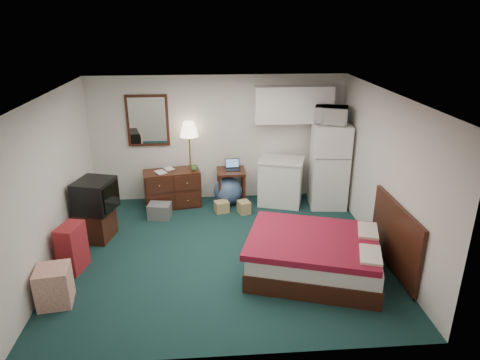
{
  "coord_description": "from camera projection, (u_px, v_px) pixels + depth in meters",
  "views": [
    {
      "loc": [
        -0.21,
        -5.98,
        3.54
      ],
      "look_at": [
        0.27,
        0.07,
        1.2
      ],
      "focal_mm": 32.0,
      "sensor_mm": 36.0,
      "label": 1
    }
  ],
  "objects": [
    {
      "name": "floor",
      "position": [
        224.0,
        252.0,
        6.85
      ],
      "size": [
        5.0,
        4.5,
        0.01
      ],
      "primitive_type": "cube",
      "color": "#163639",
      "rests_on": "ground"
    },
    {
      "name": "ceiling",
      "position": [
        221.0,
        95.0,
        5.95
      ],
      "size": [
        5.0,
        4.5,
        0.01
      ],
      "primitive_type": "cube",
      "color": "silver",
      "rests_on": "walls"
    },
    {
      "name": "walls",
      "position": [
        223.0,
        179.0,
        6.4
      ],
      "size": [
        5.01,
        4.51,
        2.5
      ],
      "color": "silver",
      "rests_on": "floor"
    },
    {
      "name": "mirror",
      "position": [
        148.0,
        121.0,
        8.23
      ],
      "size": [
        0.8,
        0.06,
        1.0
      ],
      "primitive_type": null,
      "color": "white",
      "rests_on": "walls"
    },
    {
      "name": "upper_cabinets",
      "position": [
        293.0,
        104.0,
        8.19
      ],
      "size": [
        1.5,
        0.35,
        0.7
      ],
      "primitive_type": null,
      "color": "white",
      "rests_on": "walls"
    },
    {
      "name": "headboard",
      "position": [
        395.0,
        237.0,
        6.17
      ],
      "size": [
        0.06,
        1.56,
        1.0
      ],
      "primitive_type": null,
      "color": "black",
      "rests_on": "walls"
    },
    {
      "name": "dresser",
      "position": [
        172.0,
        188.0,
        8.39
      ],
      "size": [
        1.14,
        0.68,
        0.73
      ],
      "primitive_type": null,
      "rotation": [
        0.0,
        0.0,
        0.18
      ],
      "color": "black",
      "rests_on": "floor"
    },
    {
      "name": "floor_lamp",
      "position": [
        190.0,
        163.0,
        8.42
      ],
      "size": [
        0.39,
        0.39,
        1.65
      ],
      "primitive_type": null,
      "rotation": [
        0.0,
        0.0,
        0.1
      ],
      "color": "gold",
      "rests_on": "floor"
    },
    {
      "name": "desk",
      "position": [
        231.0,
        187.0,
        8.54
      ],
      "size": [
        0.55,
        0.55,
        0.69
      ],
      "primitive_type": null,
      "rotation": [
        0.0,
        0.0,
        0.02
      ],
      "color": "black",
      "rests_on": "floor"
    },
    {
      "name": "exercise_ball",
      "position": [
        228.0,
        191.0,
        8.5
      ],
      "size": [
        0.68,
        0.68,
        0.56
      ],
      "primitive_type": "sphere",
      "rotation": [
        0.0,
        0.0,
        0.26
      ],
      "color": "#38507F",
      "rests_on": "floor"
    },
    {
      "name": "kitchen_counter",
      "position": [
        281.0,
        182.0,
        8.48
      ],
      "size": [
        0.96,
        0.83,
        0.89
      ],
      "primitive_type": null,
      "rotation": [
        0.0,
        0.0,
        -0.3
      ],
      "color": "white",
      "rests_on": "floor"
    },
    {
      "name": "fridge",
      "position": [
        329.0,
        166.0,
        8.27
      ],
      "size": [
        0.75,
        0.75,
        1.65
      ],
      "primitive_type": null,
      "rotation": [
        0.0,
        0.0,
        -0.1
      ],
      "color": "white",
      "rests_on": "floor"
    },
    {
      "name": "bed",
      "position": [
        314.0,
        256.0,
        6.18
      ],
      "size": [
        2.17,
        1.9,
        0.58
      ],
      "primitive_type": null,
      "rotation": [
        0.0,
        0.0,
        -0.3
      ],
      "color": "maroon",
      "rests_on": "floor"
    },
    {
      "name": "tv_stand",
      "position": [
        96.0,
        224.0,
        7.19
      ],
      "size": [
        0.62,
        0.66,
        0.52
      ],
      "primitive_type": null,
      "rotation": [
        0.0,
        0.0,
        -0.21
      ],
      "color": "black",
      "rests_on": "floor"
    },
    {
      "name": "suitcase",
      "position": [
        72.0,
        248.0,
        6.26
      ],
      "size": [
        0.37,
        0.5,
        0.72
      ],
      "primitive_type": null,
      "rotation": [
        0.0,
        0.0,
        -0.24
      ],
      "color": "maroon",
      "rests_on": "floor"
    },
    {
      "name": "retail_box",
      "position": [
        54.0,
        286.0,
        5.55
      ],
      "size": [
        0.47,
        0.47,
        0.52
      ],
      "primitive_type": null,
      "rotation": [
        0.0,
        0.0,
        0.14
      ],
      "color": "silver",
      "rests_on": "floor"
    },
    {
      "name": "file_bin",
      "position": [
        160.0,
        211.0,
        7.95
      ],
      "size": [
        0.44,
        0.36,
        0.28
      ],
      "primitive_type": null,
      "rotation": [
        0.0,
        0.0,
        -0.15
      ],
      "color": "slate",
      "rests_on": "floor"
    },
    {
      "name": "cardboard_box_a",
      "position": [
        222.0,
        207.0,
        8.21
      ],
      "size": [
        0.3,
        0.28,
        0.22
      ],
      "primitive_type": null,
      "rotation": [
        0.0,
        0.0,
        0.28
      ],
      "color": "#958052",
      "rests_on": "floor"
    },
    {
      "name": "cardboard_box_b",
      "position": [
        244.0,
        207.0,
        8.16
      ],
      "size": [
        0.27,
        0.29,
        0.24
      ],
      "primitive_type": null,
      "rotation": [
        0.0,
        0.0,
        0.33
      ],
      "color": "#958052",
      "rests_on": "floor"
    },
    {
      "name": "laptop",
      "position": [
        233.0,
        165.0,
        8.41
      ],
      "size": [
        0.29,
        0.24,
        0.19
      ],
      "primitive_type": null,
      "rotation": [
        0.0,
        0.0,
        0.04
      ],
      "color": "black",
      "rests_on": "desk"
    },
    {
      "name": "crt_tv",
      "position": [
        95.0,
        195.0,
        7.01
      ],
      "size": [
        0.72,
        0.75,
        0.53
      ],
      "primitive_type": null,
      "rotation": [
        0.0,
        0.0,
        -0.27
      ],
      "color": "black",
      "rests_on": "tv_stand"
    },
    {
      "name": "microwave",
      "position": [
        331.0,
        113.0,
        7.89
      ],
      "size": [
        0.67,
        0.5,
        0.4
      ],
      "primitive_type": "imported",
      "rotation": [
        0.0,
        0.0,
        -0.32
      ],
      "color": "white",
      "rests_on": "fridge"
    },
    {
      "name": "book_a",
      "position": [
        156.0,
        167.0,
        8.08
      ],
      "size": [
        0.17,
        0.1,
        0.25
      ],
      "primitive_type": "imported",
      "rotation": [
        0.0,
        0.0,
        0.5
      ],
      "color": "#958052",
      "rests_on": "dresser"
    },
    {
      "name": "book_b",
      "position": [
        165.0,
        165.0,
        8.27
      ],
      "size": [
        0.15,
        0.1,
        0.22
      ],
      "primitive_type": "imported",
      "rotation": [
        0.0,
        0.0,
        0.49
      ],
      "color": "#958052",
      "rests_on": "dresser"
    },
    {
      "name": "mug",
      "position": [
        194.0,
        167.0,
        8.27
      ],
      "size": [
        0.14,
        0.12,
        0.13
      ],
      "primitive_type": "imported",
      "rotation": [
        0.0,
        0.0,
        0.13
      ],
      "color": "#4C853B",
      "rests_on": "dresser"
    }
  ]
}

